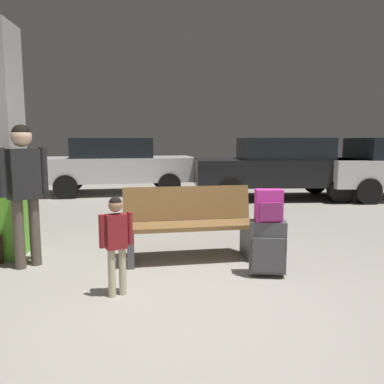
{
  "coord_description": "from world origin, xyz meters",
  "views": [
    {
      "loc": [
        -0.15,
        -3.18,
        1.46
      ],
      "look_at": [
        0.14,
        1.3,
        0.85
      ],
      "focal_mm": 35.86,
      "sensor_mm": 36.0,
      "label": 1
    }
  ],
  "objects": [
    {
      "name": "ground_plane",
      "position": [
        0.0,
        4.0,
        -0.05
      ],
      "size": [
        18.0,
        18.0,
        0.1
      ],
      "primitive_type": "cube",
      "color": "gray"
    },
    {
      "name": "child",
      "position": [
        -0.64,
        0.32,
        0.58
      ],
      "size": [
        0.3,
        0.18,
        0.95
      ],
      "color": "beige",
      "rests_on": "ground_plane"
    },
    {
      "name": "backpack_bright",
      "position": [
        0.92,
        0.75,
        0.77
      ],
      "size": [
        0.29,
        0.2,
        0.34
      ],
      "color": "#D833A5",
      "rests_on": "suitcase"
    },
    {
      "name": "parked_car_far",
      "position": [
        -1.54,
        7.44,
        0.81
      ],
      "size": [
        4.28,
        2.2,
        1.51
      ],
      "color": "silver",
      "rests_on": "ground_plane"
    },
    {
      "name": "parked_car_near",
      "position": [
        2.63,
        6.24,
        0.81
      ],
      "size": [
        4.11,
        1.82,
        1.51
      ],
      "color": "black",
      "rests_on": "ground_plane"
    },
    {
      "name": "suitcase",
      "position": [
        0.92,
        0.75,
        0.32
      ],
      "size": [
        0.41,
        0.28,
        0.6
      ],
      "color": "#4C4C51",
      "rests_on": "ground_plane"
    },
    {
      "name": "bench",
      "position": [
        0.11,
        1.4,
        0.44
      ],
      "size": [
        1.65,
        0.7,
        0.89
      ],
      "color": "brown",
      "rests_on": "ground_plane"
    },
    {
      "name": "adult",
      "position": [
        -1.77,
        1.23,
        1.01
      ],
      "size": [
        0.44,
        0.4,
        1.63
      ],
      "color": "brown",
      "rests_on": "ground_plane"
    }
  ]
}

